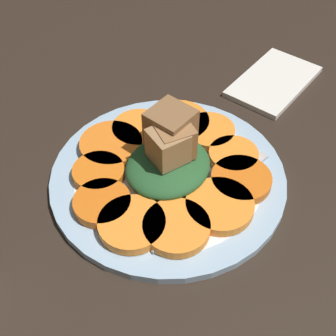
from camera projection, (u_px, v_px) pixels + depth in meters
table_slab at (168, 185)px, 56.58cm from camera, size 120.00×120.00×2.00cm
plate at (168, 177)px, 55.47cm from camera, size 27.80×27.80×1.05cm
carrot_slice_0 at (233, 155)px, 56.33cm from camera, size 5.99×5.99×1.12cm
carrot_slice_1 at (208, 131)px, 59.34cm from camera, size 6.44×6.44×1.12cm
carrot_slice_2 at (178, 123)px, 60.41cm from camera, size 7.94×7.94×1.12cm
carrot_slice_3 at (139, 129)px, 59.51cm from camera, size 6.85×6.85×1.12cm
carrot_slice_4 at (111, 145)px, 57.60cm from camera, size 7.75×7.75×1.12cm
carrot_slice_5 at (99, 172)px, 54.44cm from camera, size 6.08×6.08×1.12cm
carrot_slice_6 at (102, 203)px, 51.34cm from camera, size 6.40×6.40×1.12cm
carrot_slice_7 at (132, 224)px, 49.40cm from camera, size 7.25×7.25×1.12cm
carrot_slice_8 at (176, 227)px, 49.10cm from camera, size 7.19×7.19×1.12cm
carrot_slice_9 at (220, 206)px, 51.07cm from camera, size 7.54×7.54×1.12cm
carrot_slice_10 at (241, 180)px, 53.67cm from camera, size 6.99×6.99×1.12cm
center_pile at (169, 153)px, 53.35cm from camera, size 10.45×9.41×7.29cm
fork at (207, 199)px, 52.20cm from camera, size 19.39×4.66×0.40cm
napkin at (274, 82)px, 68.48cm from camera, size 14.31×8.59×0.80cm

